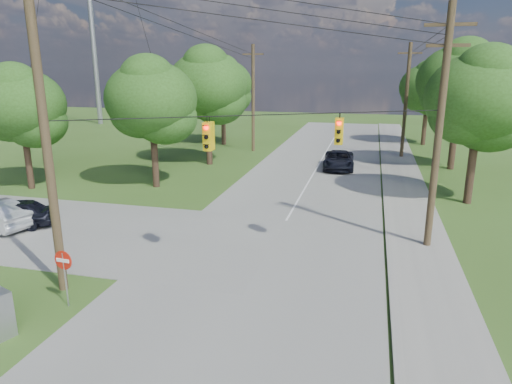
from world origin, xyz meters
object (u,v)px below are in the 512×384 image
(pole_north_w, at_px, (253,98))
(car_cross_dark, at_px, (11,214))
(car_main_north, at_px, (339,160))
(do_not_enter_sign, at_px, (64,266))
(pole_north_e, at_px, (406,100))
(pole_sw, at_px, (43,120))
(pole_ne, at_px, (439,127))

(pole_north_w, xyz_separation_m, car_cross_dark, (-6.38, -24.47, -4.37))
(car_main_north, bearing_deg, do_not_enter_sign, -109.83)
(car_cross_dark, xyz_separation_m, do_not_enter_sign, (7.75, -6.20, 0.76))
(pole_north_w, relative_size, do_not_enter_sign, 4.88)
(pole_north_w, bearing_deg, pole_north_e, 0.00)
(car_main_north, bearing_deg, pole_north_e, 47.32)
(car_main_north, bearing_deg, pole_north_w, 141.38)
(pole_sw, xyz_separation_m, pole_ne, (13.50, 7.60, -0.76))
(pole_north_w, height_order, do_not_enter_sign, pole_north_w)
(car_cross_dark, xyz_separation_m, car_main_north, (15.11, 18.22, -0.02))
(pole_north_w, bearing_deg, car_cross_dark, -104.62)
(pole_sw, bearing_deg, car_cross_dark, 142.86)
(pole_ne, bearing_deg, do_not_enter_sign, -145.32)
(car_main_north, bearing_deg, pole_ne, -74.89)
(pole_north_e, height_order, car_main_north, pole_north_e)
(pole_north_e, relative_size, do_not_enter_sign, 4.88)
(pole_sw, height_order, car_cross_dark, pole_sw)
(pole_north_e, height_order, pole_north_w, same)
(car_cross_dark, bearing_deg, pole_ne, 74.16)
(pole_ne, bearing_deg, pole_north_w, 122.29)
(pole_north_w, distance_m, car_cross_dark, 25.66)
(car_cross_dark, relative_size, do_not_enter_sign, 2.07)
(pole_sw, distance_m, car_cross_dark, 10.11)
(pole_north_e, distance_m, pole_north_w, 13.90)
(car_cross_dark, distance_m, car_main_north, 23.67)
(pole_ne, relative_size, do_not_enter_sign, 5.12)
(pole_ne, bearing_deg, pole_sw, -150.62)
(pole_ne, xyz_separation_m, do_not_enter_sign, (-12.53, -8.67, -3.95))
(pole_sw, distance_m, pole_ne, 15.51)
(do_not_enter_sign, bearing_deg, pole_sw, 136.10)
(pole_sw, relative_size, do_not_enter_sign, 5.86)
(pole_sw, xyz_separation_m, pole_north_w, (-0.40, 29.60, -1.10))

